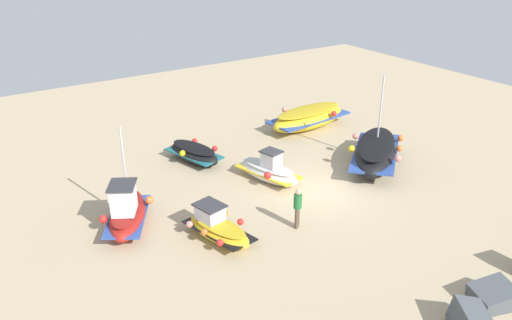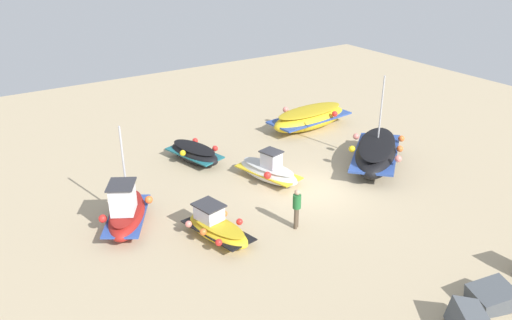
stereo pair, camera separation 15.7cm
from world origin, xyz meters
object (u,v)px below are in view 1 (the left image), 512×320
object	(u,v)px
fishing_boat_1	(127,213)
fishing_boat_2	(194,153)
person_walking	(298,206)
fishing_boat_0	(376,152)
fishing_boat_5	(269,170)
fishing_boat_3	(218,228)
fishing_boat_4	(309,118)

from	to	relation	value
fishing_boat_1	fishing_boat_2	size ratio (longest dim) A/B	1.19
fishing_boat_1	person_walking	world-z (taller)	fishing_boat_1
person_walking	fishing_boat_1	bearing A→B (deg)	21.75
fishing_boat_0	person_walking	xyz separation A→B (m)	(6.65, 2.39, 0.25)
fishing_boat_0	fishing_boat_5	world-z (taller)	fishing_boat_0
fishing_boat_3	fishing_boat_1	bearing A→B (deg)	32.33
fishing_boat_0	fishing_boat_1	world-z (taller)	fishing_boat_0
fishing_boat_0	fishing_boat_3	distance (m)	9.65
fishing_boat_0	fishing_boat_2	size ratio (longest dim) A/B	1.54
fishing_boat_0	fishing_boat_1	size ratio (longest dim) A/B	1.30
fishing_boat_1	fishing_boat_2	xyz separation A→B (m)	(-4.96, -4.04, -0.20)
fishing_boat_0	fishing_boat_4	xyz separation A→B (m)	(-0.58, -5.83, -0.07)
fishing_boat_3	person_walking	distance (m)	3.15
fishing_boat_3	fishing_boat_5	xyz separation A→B (m)	(-4.34, -2.90, 0.05)
fishing_boat_4	person_walking	size ratio (longest dim) A/B	3.24
fishing_boat_0	fishing_boat_1	xyz separation A→B (m)	(12.09, -1.24, -0.04)
fishing_boat_1	fishing_boat_4	xyz separation A→B (m)	(-12.67, -4.60, -0.03)
fishing_boat_2	fishing_boat_3	xyz separation A→B (m)	(2.42, 6.60, -0.02)
fishing_boat_0	fishing_boat_5	xyz separation A→B (m)	(5.22, -1.58, -0.22)
fishing_boat_4	fishing_boat_0	bearing A→B (deg)	78.74
fishing_boat_4	person_walking	world-z (taller)	person_walking
fishing_boat_4	fishing_boat_3	bearing A→B (deg)	29.62
fishing_boat_0	fishing_boat_3	world-z (taller)	fishing_boat_0
fishing_boat_1	fishing_boat_2	world-z (taller)	fishing_boat_1
fishing_boat_2	person_walking	xyz separation A→B (m)	(-0.49, 7.67, 0.50)
fishing_boat_2	fishing_boat_5	world-z (taller)	fishing_boat_5
fishing_boat_0	person_walking	size ratio (longest dim) A/B	3.16
fishing_boat_3	fishing_boat_0	bearing A→B (deg)	-94.53
person_walking	fishing_boat_3	bearing A→B (deg)	35.23
fishing_boat_2	fishing_boat_3	world-z (taller)	fishing_boat_3
fishing_boat_5	person_walking	size ratio (longest dim) A/B	2.11
fishing_boat_4	fishing_boat_5	bearing A→B (deg)	30.67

